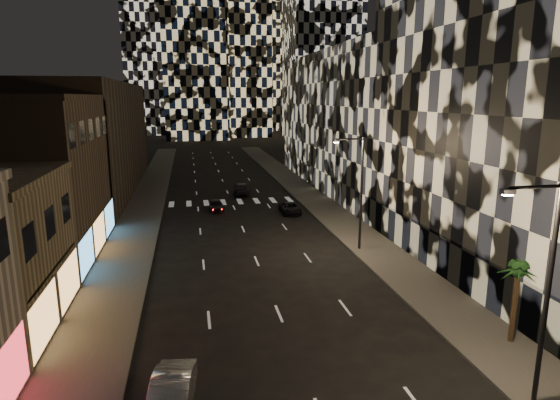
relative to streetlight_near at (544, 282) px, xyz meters
name	(u,v)px	position (x,y,z in m)	size (l,w,h in m)	color
sidewalk_left	(145,205)	(-18.35, 40.00, -5.28)	(4.00, 120.00, 0.15)	#47443F
sidewalk_right	(313,198)	(1.65, 40.00, -5.28)	(4.00, 120.00, 0.15)	#47443F
curb_left	(163,204)	(-16.25, 40.00, -5.28)	(0.20, 120.00, 0.15)	#4C4C47
curb_right	(296,198)	(-0.45, 40.00, -5.28)	(0.20, 120.00, 0.15)	#4C4C47
retail_brown	(26,181)	(-25.35, 23.50, 0.65)	(10.00, 15.00, 12.00)	#473628
retail_filler_left	(92,138)	(-25.35, 50.00, 1.65)	(10.00, 40.00, 14.00)	#473628
midrise_right	(548,115)	(11.65, 14.50, 5.65)	(16.00, 25.00, 22.00)	#232326
midrise_base	(437,251)	(3.95, 14.50, -3.85)	(0.60, 25.00, 3.00)	#383838
midrise_filler_right	(371,121)	(11.65, 47.00, 3.65)	(16.00, 40.00, 18.00)	#232326
streetlight_near	(544,282)	(0.00, 0.00, 0.00)	(2.55, 0.25, 9.00)	black
streetlight_far	(359,186)	(0.00, 20.00, 0.00)	(2.55, 0.25, 9.00)	black
car_silver_parked	(171,397)	(-14.16, 2.27, -4.62)	(1.56, 4.47, 1.47)	#A6A7AB
car_dark_midlane	(216,205)	(-10.38, 35.90, -4.74)	(1.44, 3.59, 1.22)	black
car_dark_oncoming	(242,189)	(-6.65, 44.31, -4.64)	(1.99, 4.89, 1.42)	black
car_dark_rightlane	(290,208)	(-2.69, 33.11, -4.79)	(1.88, 4.08, 1.13)	black
palm_tree	(518,276)	(2.54, 4.49, -1.70)	(2.15, 2.16, 4.24)	#47331E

